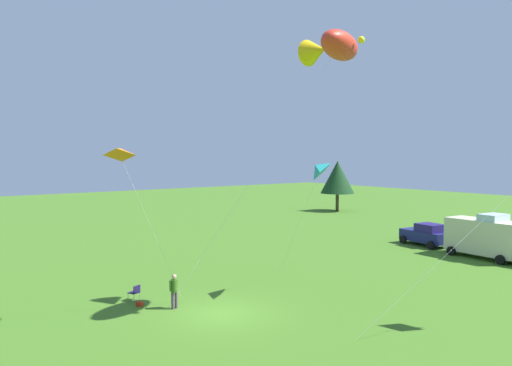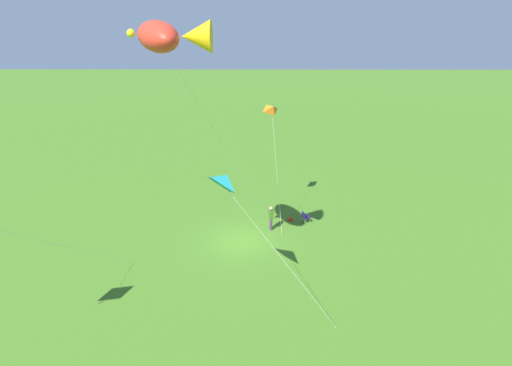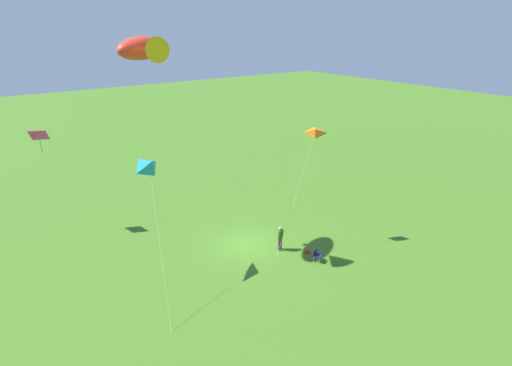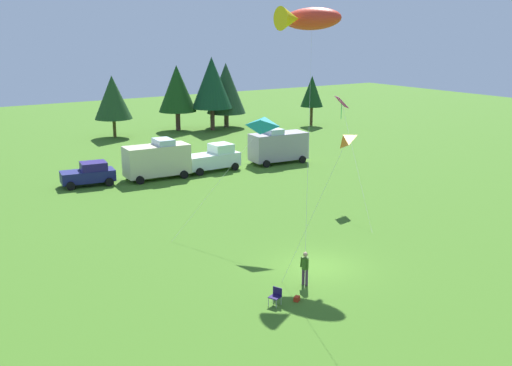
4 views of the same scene
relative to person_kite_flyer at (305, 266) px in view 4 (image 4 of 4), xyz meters
The scene contains 13 objects.
ground_plane 2.73m from the person_kite_flyer, 36.40° to the left, with size 160.00×160.00×0.00m, color #3E6C1E.
person_kite_flyer is the anchor object (origin of this frame).
folding_chair 2.71m from the person_kite_flyer, 157.72° to the right, with size 0.63×0.63×0.82m.
backpack_on_grass 2.08m from the person_kite_flyer, 139.08° to the right, with size 0.32×0.22×0.22m, color #B42D14.
car_navy_hatch 25.13m from the person_kite_flyer, 96.10° to the left, with size 4.42×2.72×1.89m.
van_camper_beige 24.28m from the person_kite_flyer, 83.11° to the left, with size 5.52×2.86×3.34m.
truck_white_pickup 25.45m from the person_kite_flyer, 71.01° to the left, with size 5.04×2.49×2.34m.
van_motorhome_grey 27.77m from the person_kite_flyer, 57.50° to the left, with size 5.56×2.96×3.34m.
treeline_distant 44.83m from the person_kite_flyer, 74.87° to the left, with size 60.27×12.24×8.98m.
kite_large_fish 14.22m from the person_kite_flyer, 53.41° to the left, with size 6.80×8.52×13.59m.
kite_delta_teal 9.69m from the person_kite_flyer, 73.01° to the left, with size 6.06×2.79×7.38m.
kite_diamond_rainbow 17.53m from the person_kite_flyer, 43.31° to the left, with size 4.34×8.22×7.55m.
kite_delta_orange 7.20m from the person_kite_flyer, 93.00° to the right, with size 1.31×4.19×8.12m.
Camera 4 is at (-19.12, -23.18, 12.39)m, focal length 42.00 mm.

